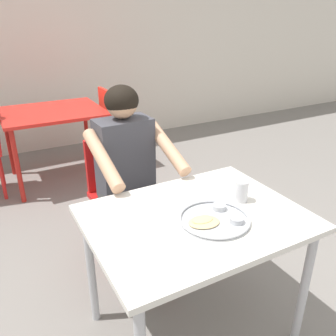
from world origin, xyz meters
The scene contains 9 objects.
ground_plane centered at (0.00, 0.00, -0.03)m, with size 12.00×12.00×0.05m, color slate.
back_wall centered at (0.00, 3.40, 1.70)m, with size 12.00×0.12×3.40m, color silver.
table_foreground centered at (-0.08, 0.07, 0.64)m, with size 1.01×0.77×0.73m.
thali_tray centered at (-0.03, -0.01, 0.74)m, with size 0.33×0.33×0.03m.
drinking_cup centered at (0.20, 0.08, 0.79)m, with size 0.07×0.07×0.11m.
chair_foreground centered at (-0.14, 0.94, 0.49)m, with size 0.40×0.42×0.84m.
diner_foreground centered at (-0.13, 0.72, 0.73)m, with size 0.50×0.56×1.22m.
table_background_red centered at (-0.27, 2.37, 0.65)m, with size 0.95×0.82×0.73m.
chair_red_right centered at (0.40, 2.39, 0.50)m, with size 0.40×0.42×0.87m.
Camera 1 is at (-0.87, -1.11, 1.60)m, focal length 37.32 mm.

